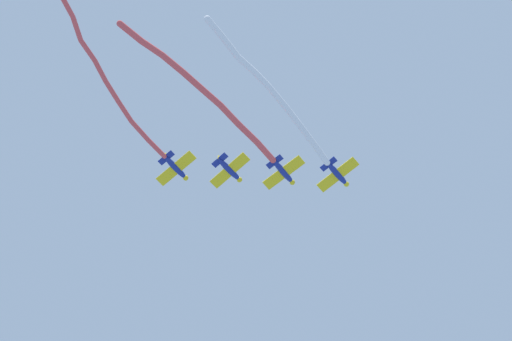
{
  "coord_description": "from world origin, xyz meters",
  "views": [
    {
      "loc": [
        -31.97,
        -29.15,
        2.06
      ],
      "look_at": [
        -13.49,
        1.52,
        89.8
      ],
      "focal_mm": 47.57,
      "sensor_mm": 36.0,
      "label": 1
    }
  ],
  "objects": [
    {
      "name": "smoke_trail_slot",
      "position": [
        -38.21,
        -0.32,
        89.95
      ],
      "size": [
        25.09,
        15.85,
        1.26
      ],
      "color": "#DB4C4C"
    },
    {
      "name": "airplane_left_wing",
      "position": [
        -10.1,
        -0.3,
        89.68
      ],
      "size": [
        5.08,
        6.6,
        1.64
      ],
      "rotation": [
        0.0,
        0.0,
        0.35
      ],
      "color": "navy"
    },
    {
      "name": "airplane_slot",
      "position": [
        -23.25,
        7.13,
        90.18
      ],
      "size": [
        5.08,
        6.62,
        1.64
      ],
      "rotation": [
        0.0,
        0.0,
        0.32
      ],
      "color": "navy"
    },
    {
      "name": "airplane_lead",
      "position": [
        -3.53,
        -4.02,
        89.43
      ],
      "size": [
        5.08,
        6.62,
        1.64
      ],
      "rotation": [
        0.0,
        0.0,
        0.31
      ],
      "color": "navy"
    },
    {
      "name": "smoke_trail_left_wing",
      "position": [
        -25.62,
        -4.48,
        89.86
      ],
      "size": [
        27.67,
        6.45,
        2.16
      ],
      "color": "#DB4C4C"
    },
    {
      "name": "airplane_right_wing",
      "position": [
        -16.67,
        3.41,
        89.93
      ],
      "size": [
        5.07,
        6.63,
        1.64
      ],
      "rotation": [
        0.0,
        0.0,
        0.28
      ],
      "color": "navy"
    },
    {
      "name": "smoke_trail_lead",
      "position": [
        -17.66,
        -9.08,
        90.37
      ],
      "size": [
        24.8,
        9.24,
        2.37
      ],
      "color": "white"
    }
  ]
}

